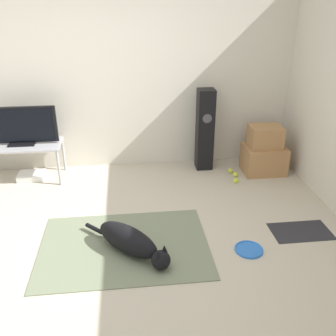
% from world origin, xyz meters
% --- Properties ---
extents(ground_plane, '(12.00, 12.00, 0.00)m').
position_xyz_m(ground_plane, '(0.00, 0.00, 0.00)').
color(ground_plane, '#BCB29E').
extents(wall_back, '(8.00, 0.06, 2.55)m').
position_xyz_m(wall_back, '(0.00, 2.10, 1.27)').
color(wall_back, beige).
rests_on(wall_back, ground_plane).
extents(area_rug, '(1.67, 1.19, 0.01)m').
position_xyz_m(area_rug, '(0.16, 0.06, 0.01)').
color(area_rug, slate).
rests_on(area_rug, ground_plane).
extents(dog, '(0.82, 0.81, 0.28)m').
position_xyz_m(dog, '(0.23, -0.07, 0.14)').
color(dog, black).
rests_on(dog, area_rug).
extents(frisbee, '(0.28, 0.28, 0.03)m').
position_xyz_m(frisbee, '(1.38, -0.15, 0.01)').
color(frisbee, blue).
rests_on(frisbee, ground_plane).
extents(cardboard_box_lower, '(0.56, 0.44, 0.38)m').
position_xyz_m(cardboard_box_lower, '(2.13, 1.58, 0.19)').
color(cardboard_box_lower, '#A87A4C').
rests_on(cardboard_box_lower, ground_plane).
extents(cardboard_box_upper, '(0.43, 0.34, 0.29)m').
position_xyz_m(cardboard_box_upper, '(2.12, 1.60, 0.52)').
color(cardboard_box_upper, '#A87A4C').
rests_on(cardboard_box_upper, cardboard_box_lower).
extents(floor_speaker, '(0.23, 0.23, 1.14)m').
position_xyz_m(floor_speaker, '(1.32, 1.82, 0.57)').
color(floor_speaker, black).
rests_on(floor_speaker, ground_plane).
extents(tv_stand, '(0.99, 0.52, 0.50)m').
position_xyz_m(tv_stand, '(-1.13, 1.73, 0.44)').
color(tv_stand, '#A8A8AD').
rests_on(tv_stand, ground_plane).
extents(tv, '(0.94, 0.20, 0.50)m').
position_xyz_m(tv, '(-1.13, 1.74, 0.75)').
color(tv, black).
rests_on(tv, tv_stand).
extents(tennis_ball_by_boxes, '(0.07, 0.07, 0.07)m').
position_xyz_m(tennis_ball_by_boxes, '(1.70, 1.47, 0.03)').
color(tennis_ball_by_boxes, '#C6E033').
rests_on(tennis_ball_by_boxes, ground_plane).
extents(tennis_ball_near_speaker, '(0.07, 0.07, 0.07)m').
position_xyz_m(tennis_ball_near_speaker, '(1.67, 1.60, 0.03)').
color(tennis_ball_near_speaker, '#C6E033').
rests_on(tennis_ball_near_speaker, ground_plane).
extents(tennis_ball_loose_on_carpet, '(0.07, 0.07, 0.07)m').
position_xyz_m(tennis_ball_loose_on_carpet, '(1.66, 1.28, 0.03)').
color(tennis_ball_loose_on_carpet, '#C6E033').
rests_on(tennis_ball_loose_on_carpet, ground_plane).
extents(game_console, '(0.35, 0.26, 0.08)m').
position_xyz_m(game_console, '(-1.08, 1.73, 0.04)').
color(game_console, white).
rests_on(game_console, ground_plane).
extents(door_mat, '(0.63, 0.38, 0.01)m').
position_xyz_m(door_mat, '(2.03, 0.10, 0.00)').
color(door_mat, '#28282D').
rests_on(door_mat, ground_plane).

